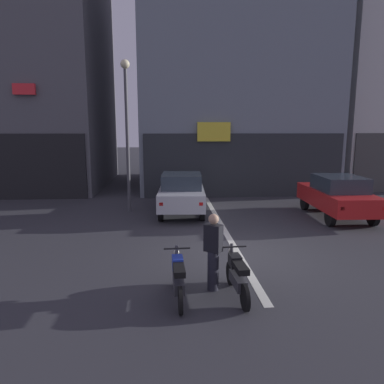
# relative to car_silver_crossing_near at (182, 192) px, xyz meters

# --- Properties ---
(ground_plane) EXTENTS (120.00, 120.00, 0.00)m
(ground_plane) POSITION_rel_car_silver_crossing_near_xyz_m (1.35, -4.96, -0.89)
(ground_plane) COLOR #333338
(lane_centre_line) EXTENTS (0.20, 18.00, 0.01)m
(lane_centre_line) POSITION_rel_car_silver_crossing_near_xyz_m (1.35, 1.04, -0.88)
(lane_centre_line) COLOR silver
(lane_centre_line) RESTS_ON ground
(building_corner_left) EXTENTS (10.26, 9.79, 12.90)m
(building_corner_left) POSITION_rel_car_silver_crossing_near_xyz_m (-9.47, 8.23, 5.55)
(building_corner_left) COLOR #56565B
(building_corner_left) RESTS_ON ground
(building_mid_block) EXTENTS (10.51, 10.00, 13.22)m
(building_mid_block) POSITION_rel_car_silver_crossing_near_xyz_m (3.31, 8.23, 5.71)
(building_mid_block) COLOR gray
(building_mid_block) RESTS_ON ground
(car_silver_crossing_near) EXTENTS (1.97, 4.19, 1.64)m
(car_silver_crossing_near) POSITION_rel_car_silver_crossing_near_xyz_m (0.00, 0.00, 0.00)
(car_silver_crossing_near) COLOR black
(car_silver_crossing_near) RESTS_ON ground
(car_red_parked_kerbside) EXTENTS (1.91, 4.16, 1.64)m
(car_red_parked_kerbside) POSITION_rel_car_silver_crossing_near_xyz_m (6.00, -1.15, 0.00)
(car_red_parked_kerbside) COLOR black
(car_red_parked_kerbside) RESTS_ON ground
(car_blue_down_street) EXTENTS (2.21, 4.27, 1.64)m
(car_blue_down_street) POSITION_rel_car_silver_crossing_near_xyz_m (2.90, 7.34, 0.00)
(car_blue_down_street) COLOR black
(car_blue_down_street) RESTS_ON ground
(street_lamp) EXTENTS (0.36, 0.36, 6.10)m
(street_lamp) POSITION_rel_car_silver_crossing_near_xyz_m (-2.17, 0.46, 2.88)
(street_lamp) COLOR #47474C
(street_lamp) RESTS_ON ground
(motorcycle_blue_row_leftmost) EXTENTS (0.55, 1.67, 0.98)m
(motorcycle_blue_row_leftmost) POSITION_rel_car_silver_crossing_near_xyz_m (-0.39, -7.46, -0.43)
(motorcycle_blue_row_leftmost) COLOR black
(motorcycle_blue_row_leftmost) RESTS_ON ground
(motorcycle_black_row_left_mid) EXTENTS (0.55, 1.67, 0.98)m
(motorcycle_black_row_left_mid) POSITION_rel_car_silver_crossing_near_xyz_m (0.81, -7.44, -0.43)
(motorcycle_black_row_left_mid) COLOR black
(motorcycle_black_row_left_mid) RESTS_ON ground
(person_by_motorcycles) EXTENTS (0.42, 0.39, 1.67)m
(person_by_motorcycles) POSITION_rel_car_silver_crossing_near_xyz_m (0.36, -7.09, -0.03)
(person_by_motorcycles) COLOR #23232D
(person_by_motorcycles) RESTS_ON ground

